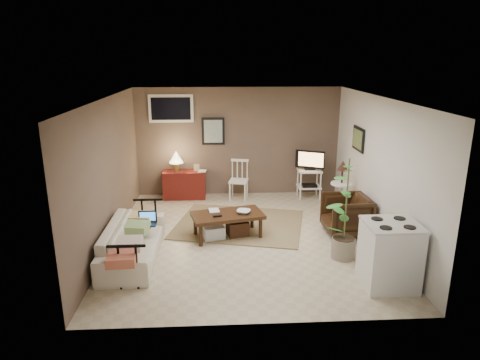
{
  "coord_description": "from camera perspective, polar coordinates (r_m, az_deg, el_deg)",
  "views": [
    {
      "loc": [
        -0.47,
        -6.85,
        3.04
      ],
      "look_at": [
        -0.08,
        0.35,
        0.94
      ],
      "focal_mm": 32.0,
      "sensor_mm": 36.0,
      "label": 1
    }
  ],
  "objects": [
    {
      "name": "floor",
      "position": [
        7.51,
        0.73,
        -7.67
      ],
      "size": [
        5.0,
        5.0,
        0.0
      ],
      "primitive_type": "plane",
      "color": "#C1B293",
      "rests_on": "ground"
    },
    {
      "name": "armchair",
      "position": [
        7.77,
        13.99,
        -4.29
      ],
      "size": [
        0.73,
        0.77,
        0.77
      ],
      "primitive_type": "imported",
      "rotation": [
        0.0,
        0.0,
        -1.53
      ],
      "color": "black",
      "rests_on": "floor"
    },
    {
      "name": "side_table",
      "position": [
        8.5,
        13.41,
        -0.27
      ],
      "size": [
        0.42,
        0.42,
        1.12
      ],
      "color": "white",
      "rests_on": "floor"
    },
    {
      "name": "sofa_end_rails",
      "position": [
        6.86,
        -13.21,
        -7.56
      ],
      "size": [
        0.52,
        1.93,
        0.65
      ],
      "primitive_type": null,
      "color": "black",
      "rests_on": "floor"
    },
    {
      "name": "art_back",
      "position": [
        9.46,
        -3.59,
        6.51
      ],
      "size": [
        0.5,
        0.03,
        0.6
      ],
      "primitive_type": "cube",
      "color": "black"
    },
    {
      "name": "spindle_chair",
      "position": [
        9.37,
        -0.19,
        -0.12
      ],
      "size": [
        0.46,
        0.46,
        0.86
      ],
      "color": "white",
      "rests_on": "floor"
    },
    {
      "name": "book_table",
      "position": [
        7.45,
        -4.17,
        -3.33
      ],
      "size": [
        0.18,
        0.04,
        0.24
      ],
      "primitive_type": "imported",
      "rotation": [
        0.0,
        0.0,
        0.13
      ],
      "color": "#3A200F",
      "rests_on": "coffee_table"
    },
    {
      "name": "stove",
      "position": [
        6.2,
        19.32,
        -9.36
      ],
      "size": [
        0.71,
        0.66,
        0.93
      ],
      "color": "white",
      "rests_on": "floor"
    },
    {
      "name": "tv_stand",
      "position": [
        9.51,
        9.24,
        0.91
      ],
      "size": [
        0.6,
        0.41,
        1.07
      ],
      "color": "white",
      "rests_on": "floor"
    },
    {
      "name": "book_console",
      "position": [
        9.34,
        -5.57,
        1.82
      ],
      "size": [
        0.17,
        0.05,
        0.23
      ],
      "primitive_type": "imported",
      "rotation": [
        0.0,
        0.0,
        -0.14
      ],
      "color": "#3A200F",
      "rests_on": "red_console"
    },
    {
      "name": "coffee_table",
      "position": [
        7.44,
        -1.74,
        -5.78
      ],
      "size": [
        1.32,
        0.89,
        0.46
      ],
      "color": "#3A200F",
      "rests_on": "floor"
    },
    {
      "name": "window",
      "position": [
        9.44,
        -9.19,
        9.38
      ],
      "size": [
        0.96,
        0.03,
        0.6
      ],
      "primitive_type": "cube",
      "color": "white"
    },
    {
      "name": "sofa_pillows",
      "position": [
        6.62,
        -14.17,
        -7.22
      ],
      "size": [
        0.37,
        1.84,
        0.13
      ],
      "primitive_type": null,
      "color": "beige",
      "rests_on": "sofa"
    },
    {
      "name": "rug",
      "position": [
        8.05,
        -0.11,
        -5.89
      ],
      "size": [
        2.65,
        2.31,
        0.02
      ],
      "primitive_type": "cube",
      "rotation": [
        0.0,
        0.0,
        -0.24
      ],
      "color": "olive",
      "rests_on": "floor"
    },
    {
      "name": "laptop",
      "position": [
        7.09,
        -12.25,
        -5.27
      ],
      "size": [
        0.3,
        0.22,
        0.2
      ],
      "color": "black",
      "rests_on": "sofa"
    },
    {
      "name": "art_right",
      "position": [
        8.49,
        15.51,
        5.3
      ],
      "size": [
        0.03,
        0.6,
        0.45
      ],
      "primitive_type": "cube",
      "color": "black"
    },
    {
      "name": "potted_plant",
      "position": [
        6.68,
        13.98,
        -3.32
      ],
      "size": [
        0.41,
        0.41,
        1.62
      ],
      "color": "gray",
      "rests_on": "floor"
    },
    {
      "name": "sofa",
      "position": [
        6.86,
        -14.16,
        -7.15
      ],
      "size": [
        0.56,
        1.93,
        0.76
      ],
      "primitive_type": "imported",
      "rotation": [
        0.0,
        0.0,
        1.57
      ],
      "color": "silver",
      "rests_on": "floor"
    },
    {
      "name": "red_console",
      "position": [
        9.51,
        -7.52,
        -0.25
      ],
      "size": [
        0.92,
        0.41,
        1.06
      ],
      "color": "maroon",
      "rests_on": "floor"
    },
    {
      "name": "bowl",
      "position": [
        7.35,
        0.49,
        -3.6
      ],
      "size": [
        0.24,
        0.12,
        0.23
      ],
      "primitive_type": "imported",
      "rotation": [
        0.0,
        0.0,
        -0.28
      ],
      "color": "#3A200F",
      "rests_on": "coffee_table"
    }
  ]
}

